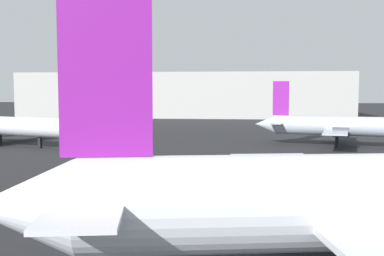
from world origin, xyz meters
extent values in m
cone|color=silver|center=(-4.07, 8.07, 3.89)|extent=(4.49, 4.21, 3.55)
cube|color=silver|center=(8.23, 10.37, 3.36)|extent=(11.04, 32.43, 0.24)
cube|color=silver|center=(-1.66, 8.52, 4.25)|extent=(3.94, 8.78, 0.16)
cube|color=purple|center=(-1.16, 8.61, 8.52)|extent=(3.23, 0.89, 5.70)
cylinder|color=#4C4C54|center=(7.81, 16.48, 3.18)|extent=(3.31, 2.34, 1.82)
cube|color=black|center=(7.86, 12.35, 1.06)|extent=(0.59, 0.59, 2.11)
cone|color=silver|center=(-18.83, 52.00, 2.90)|extent=(3.67, 3.49, 2.73)
cylinder|color=#4C4C54|center=(-31.27, 60.57, 2.36)|extent=(2.83, 2.17, 1.50)
cube|color=black|center=(-24.54, 53.76, 0.77)|extent=(0.52, 0.52, 1.54)
cube|color=black|center=(-32.82, 58.06, 0.77)|extent=(0.52, 0.52, 1.54)
cylinder|color=#B2BCCC|center=(17.91, 60.15, 2.96)|extent=(19.70, 7.04, 2.76)
cone|color=#B2BCCC|center=(6.88, 62.66, 2.96)|extent=(3.58, 3.37, 2.76)
cube|color=#B2BCCC|center=(16.96, 60.37, 2.54)|extent=(7.34, 19.89, 0.18)
cube|color=#B2BCCC|center=(8.73, 62.24, 3.23)|extent=(3.10, 6.43, 0.12)
cube|color=purple|center=(9.09, 62.16, 6.87)|extent=(2.35, 0.74, 5.06)
cylinder|color=#4C4C54|center=(18.36, 63.89, 2.40)|extent=(2.45, 1.79, 1.33)
cylinder|color=#4C4C54|center=(16.70, 56.59, 2.40)|extent=(2.45, 1.79, 1.33)
cube|color=black|center=(17.28, 61.81, 0.79)|extent=(0.44, 0.44, 1.57)
cube|color=black|center=(16.63, 58.93, 0.79)|extent=(0.44, 0.44, 1.57)
cube|color=#B7B7B2|center=(-14.60, 135.86, 6.65)|extent=(98.40, 27.40, 13.31)
camera|label=1|loc=(3.62, -7.05, 7.99)|focal=43.04mm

